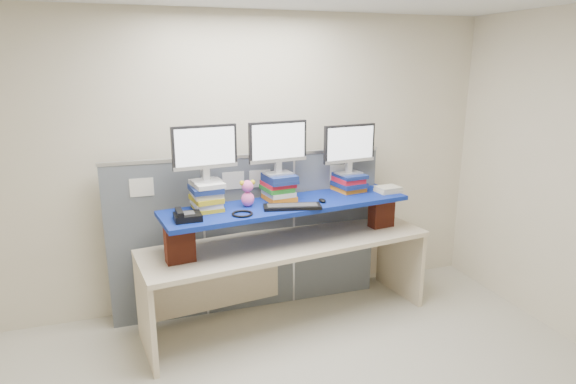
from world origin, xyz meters
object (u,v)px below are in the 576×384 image
object	(u,v)px
blue_board	(288,205)
desk_phone	(187,216)
keyboard	(292,207)
desk	(288,257)
monitor_left	(205,150)
monitor_right	(349,146)
monitor_center	(278,145)

from	to	relation	value
blue_board	desk_phone	size ratio (longest dim) A/B	10.29
blue_board	keyboard	world-z (taller)	keyboard
desk	keyboard	distance (m)	0.55
desk_phone	monitor_left	bearing A→B (deg)	47.17
monitor_left	monitor_right	world-z (taller)	monitor_left
monitor_left	monitor_center	distance (m)	0.65
desk	monitor_center	distance (m)	1.02
blue_board	monitor_left	xyz separation A→B (m)	(-0.70, 0.02, 0.53)
desk	monitor_right	bearing A→B (deg)	9.63
blue_board	desk	bearing A→B (deg)	-97.95
blue_board	monitor_center	bearing A→B (deg)	108.14
blue_board	monitor_right	bearing A→B (deg)	9.63
desk	monitor_left	size ratio (longest dim) A/B	5.00
monitor_center	monitor_right	bearing A→B (deg)	-0.00
desk	monitor_left	distance (m)	1.24
desk	monitor_center	bearing A→B (deg)	108.14
blue_board	monitor_right	distance (m)	0.84
keyboard	desk_phone	size ratio (longest dim) A/B	2.37
monitor_right	desk_phone	distance (m)	1.68
monitor_left	monitor_center	bearing A→B (deg)	-0.00
monitor_left	monitor_right	distance (m)	1.39
monitor_left	monitor_right	xyz separation A→B (m)	(1.38, 0.19, -0.07)
desk	monitor_left	world-z (taller)	monitor_left
blue_board	monitor_right	size ratio (longest dim) A/B	4.11
monitor_center	blue_board	bearing A→B (deg)	-71.86
monitor_right	keyboard	size ratio (longest dim) A/B	1.06
desk	monitor_center	world-z (taller)	monitor_center
keyboard	monitor_center	bearing A→B (deg)	109.58
desk	monitor_right	xyz separation A→B (m)	(0.68, 0.21, 0.95)
monitor_left	desk_phone	bearing A→B (deg)	-138.69
monitor_left	keyboard	world-z (taller)	monitor_left
desk	desk_phone	distance (m)	1.07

